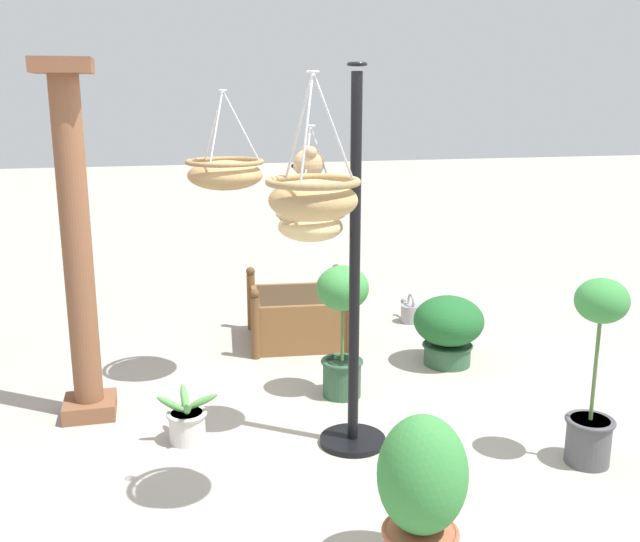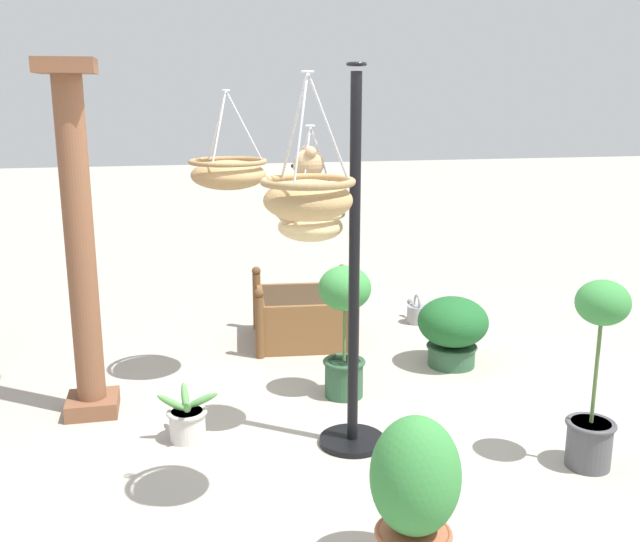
{
  "view_description": "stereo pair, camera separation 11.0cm",
  "coord_description": "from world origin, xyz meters",
  "px_view_note": "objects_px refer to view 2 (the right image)",
  "views": [
    {
      "loc": [
        -4.44,
        1.1,
        2.27
      ],
      "look_at": [
        -0.02,
        0.05,
        1.15
      ],
      "focal_mm": 40.39,
      "sensor_mm": 36.0,
      "label": 1
    },
    {
      "loc": [
        -4.46,
        0.99,
        2.27
      ],
      "look_at": [
        -0.02,
        0.05,
        1.15
      ],
      "focal_mm": 40.39,
      "sensor_mm": 36.0,
      "label": 2
    }
  ],
  "objects_px": {
    "watering_can": "(416,313)",
    "potted_plant_trailing_ivy": "(187,420)",
    "potted_plant_tall_leafy": "(344,321)",
    "teddy_bear": "(307,191)",
    "hanging_basket_right_low": "(228,173)",
    "hanging_basket_left_high": "(308,197)",
    "potted_plant_fern_front": "(415,492)",
    "wooden_planter_box": "(303,315)",
    "display_pole_central": "(353,335)",
    "potted_plant_bushy_green": "(453,328)",
    "potted_plant_small_succulent": "(596,372)",
    "greenhouse_pillar_far_back": "(81,252)",
    "hanging_basket_with_teddy": "(310,224)"
  },
  "relations": [
    {
      "from": "hanging_basket_left_high",
      "to": "wooden_planter_box",
      "type": "relative_size",
      "value": 0.71
    },
    {
      "from": "potted_plant_fern_front",
      "to": "display_pole_central",
      "type": "bearing_deg",
      "value": -1.88
    },
    {
      "from": "hanging_basket_with_teddy",
      "to": "potted_plant_small_succulent",
      "type": "xyz_separation_m",
      "value": [
        -0.75,
        -1.62,
        -0.85
      ]
    },
    {
      "from": "hanging_basket_with_teddy",
      "to": "watering_can",
      "type": "distance_m",
      "value": 3.06
    },
    {
      "from": "hanging_basket_left_high",
      "to": "greenhouse_pillar_far_back",
      "type": "relative_size",
      "value": 0.29
    },
    {
      "from": "display_pole_central",
      "to": "teddy_bear",
      "type": "xyz_separation_m",
      "value": [
        0.15,
        0.27,
        0.92
      ]
    },
    {
      "from": "wooden_planter_box",
      "to": "watering_can",
      "type": "height_order",
      "value": "wooden_planter_box"
    },
    {
      "from": "potted_plant_small_succulent",
      "to": "watering_can",
      "type": "distance_m",
      "value": 3.05
    },
    {
      "from": "potted_plant_fern_front",
      "to": "potted_plant_bushy_green",
      "type": "distance_m",
      "value": 2.84
    },
    {
      "from": "potted_plant_trailing_ivy",
      "to": "watering_can",
      "type": "height_order",
      "value": "potted_plant_trailing_ivy"
    },
    {
      "from": "hanging_basket_left_high",
      "to": "potted_plant_fern_front",
      "type": "bearing_deg",
      "value": -141.85
    },
    {
      "from": "teddy_bear",
      "to": "wooden_planter_box",
      "type": "bearing_deg",
      "value": -9.92
    },
    {
      "from": "teddy_bear",
      "to": "hanging_basket_right_low",
      "type": "relative_size",
      "value": 0.66
    },
    {
      "from": "potted_plant_trailing_ivy",
      "to": "watering_can",
      "type": "xyz_separation_m",
      "value": [
        2.12,
        -2.37,
        -0.04
      ]
    },
    {
      "from": "hanging_basket_right_low",
      "to": "wooden_planter_box",
      "type": "distance_m",
      "value": 1.85
    },
    {
      "from": "teddy_bear",
      "to": "wooden_planter_box",
      "type": "distance_m",
      "value": 2.45
    },
    {
      "from": "potted_plant_trailing_ivy",
      "to": "potted_plant_fern_front",
      "type": "bearing_deg",
      "value": -147.75
    },
    {
      "from": "potted_plant_trailing_ivy",
      "to": "display_pole_central",
      "type": "bearing_deg",
      "value": -105.07
    },
    {
      "from": "potted_plant_bushy_green",
      "to": "hanging_basket_left_high",
      "type": "bearing_deg",
      "value": 140.87
    },
    {
      "from": "hanging_basket_left_high",
      "to": "watering_can",
      "type": "height_order",
      "value": "hanging_basket_left_high"
    },
    {
      "from": "teddy_bear",
      "to": "watering_can",
      "type": "xyz_separation_m",
      "value": [
        2.26,
        -1.57,
        -1.58
      ]
    },
    {
      "from": "display_pole_central",
      "to": "teddy_bear",
      "type": "height_order",
      "value": "display_pole_central"
    },
    {
      "from": "potted_plant_tall_leafy",
      "to": "potted_plant_bushy_green",
      "type": "relative_size",
      "value": 1.71
    },
    {
      "from": "teddy_bear",
      "to": "hanging_basket_right_low",
      "type": "bearing_deg",
      "value": 20.48
    },
    {
      "from": "potted_plant_fern_front",
      "to": "potted_plant_bushy_green",
      "type": "xyz_separation_m",
      "value": [
        2.55,
        -1.24,
        -0.09
      ]
    },
    {
      "from": "hanging_basket_left_high",
      "to": "potted_plant_bushy_green",
      "type": "xyz_separation_m",
      "value": [
        2.03,
        -1.65,
        -1.45
      ]
    },
    {
      "from": "watering_can",
      "to": "potted_plant_bushy_green",
      "type": "bearing_deg",
      "value": 174.95
    },
    {
      "from": "wooden_planter_box",
      "to": "potted_plant_trailing_ivy",
      "type": "relative_size",
      "value": 2.39
    },
    {
      "from": "watering_can",
      "to": "potted_plant_trailing_ivy",
      "type": "bearing_deg",
      "value": 131.75
    },
    {
      "from": "hanging_basket_with_teddy",
      "to": "hanging_basket_right_low",
      "type": "relative_size",
      "value": 0.98
    },
    {
      "from": "hanging_basket_with_teddy",
      "to": "hanging_basket_left_high",
      "type": "xyz_separation_m",
      "value": [
        -0.97,
        0.2,
        0.31
      ]
    },
    {
      "from": "teddy_bear",
      "to": "hanging_basket_left_high",
      "type": "bearing_deg",
      "value": 169.38
    },
    {
      "from": "display_pole_central",
      "to": "potted_plant_trailing_ivy",
      "type": "bearing_deg",
      "value": 74.93
    },
    {
      "from": "wooden_planter_box",
      "to": "watering_can",
      "type": "relative_size",
      "value": 2.89
    },
    {
      "from": "potted_plant_bushy_green",
      "to": "watering_can",
      "type": "bearing_deg",
      "value": -5.05
    },
    {
      "from": "hanging_basket_left_high",
      "to": "potted_plant_fern_front",
      "type": "relative_size",
      "value": 0.88
    },
    {
      "from": "potted_plant_fern_front",
      "to": "potted_plant_trailing_ivy",
      "type": "relative_size",
      "value": 1.91
    },
    {
      "from": "potted_plant_trailing_ivy",
      "to": "teddy_bear",
      "type": "bearing_deg",
      "value": -99.85
    },
    {
      "from": "hanging_basket_right_low",
      "to": "greenhouse_pillar_far_back",
      "type": "xyz_separation_m",
      "value": [
        -0.34,
        1.07,
        -0.49
      ]
    },
    {
      "from": "potted_plant_small_succulent",
      "to": "hanging_basket_right_low",
      "type": "bearing_deg",
      "value": 48.38
    },
    {
      "from": "hanging_basket_left_high",
      "to": "potted_plant_small_succulent",
      "type": "height_order",
      "value": "hanging_basket_left_high"
    },
    {
      "from": "display_pole_central",
      "to": "watering_can",
      "type": "height_order",
      "value": "display_pole_central"
    },
    {
      "from": "hanging_basket_right_low",
      "to": "potted_plant_bushy_green",
      "type": "xyz_separation_m",
      "value": [
        -0.0,
        -1.86,
        -1.36
      ]
    },
    {
      "from": "potted_plant_fern_front",
      "to": "greenhouse_pillar_far_back",
      "type": "bearing_deg",
      "value": 37.45
    },
    {
      "from": "wooden_planter_box",
      "to": "potted_plant_small_succulent",
      "type": "xyz_separation_m",
      "value": [
        -2.7,
        -1.3,
        0.38
      ]
    },
    {
      "from": "watering_can",
      "to": "hanging_basket_with_teddy",
      "type": "bearing_deg",
      "value": 145.51
    },
    {
      "from": "wooden_planter_box",
      "to": "potted_plant_small_succulent",
      "type": "relative_size",
      "value": 0.84
    },
    {
      "from": "hanging_basket_left_high",
      "to": "display_pole_central",
      "type": "bearing_deg",
      "value": -29.08
    },
    {
      "from": "display_pole_central",
      "to": "greenhouse_pillar_far_back",
      "type": "xyz_separation_m",
      "value": [
        0.87,
        1.74,
        0.44
      ]
    },
    {
      "from": "potted_plant_tall_leafy",
      "to": "watering_can",
      "type": "height_order",
      "value": "potted_plant_tall_leafy"
    }
  ]
}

